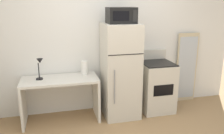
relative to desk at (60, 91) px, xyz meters
The scene contains 8 objects.
wall_back_white 1.25m from the desk, 21.67° to the left, with size 5.00×0.10×2.60m, color white.
desk is the anchor object (origin of this frame).
desk_lamp 0.55m from the desk, behind, with size 0.14×0.12×0.35m.
paper_towel_roll 0.57m from the desk, 17.45° to the left, with size 0.11×0.11×0.24m, color white.
refrigerator 1.08m from the desk, ahead, with size 0.60×0.68×1.64m.
microwave 1.62m from the desk, ahead, with size 0.46×0.35×0.26m.
oven_range 1.75m from the desk, ahead, with size 0.58×0.61×1.10m.
leaning_mirror 2.53m from the desk, ahead, with size 0.44×0.03×1.40m.
Camera 1 is at (-0.97, -2.50, 1.98)m, focal length 37.93 mm.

